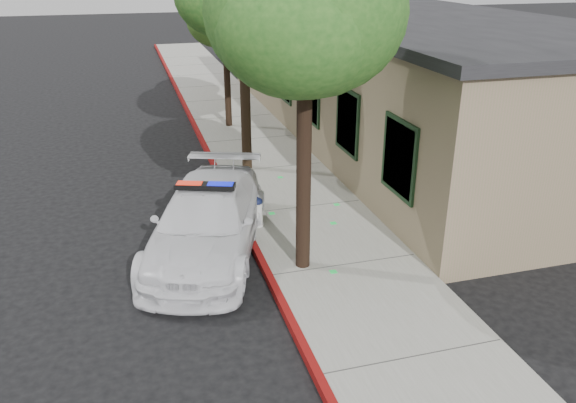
# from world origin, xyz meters

# --- Properties ---
(ground) EXTENTS (120.00, 120.00, 0.00)m
(ground) POSITION_xyz_m (0.00, 0.00, 0.00)
(ground) COLOR black
(ground) RESTS_ON ground
(sidewalk) EXTENTS (3.20, 60.00, 0.15)m
(sidewalk) POSITION_xyz_m (1.60, 3.00, 0.07)
(sidewalk) COLOR gray
(sidewalk) RESTS_ON ground
(red_curb) EXTENTS (0.14, 60.00, 0.16)m
(red_curb) POSITION_xyz_m (0.06, 3.00, 0.08)
(red_curb) COLOR maroon
(red_curb) RESTS_ON ground
(clapboard_building) EXTENTS (7.30, 20.89, 4.24)m
(clapboard_building) POSITION_xyz_m (6.69, 9.00, 2.13)
(clapboard_building) COLOR #856B57
(clapboard_building) RESTS_ON ground
(police_car) EXTENTS (3.68, 5.54, 1.61)m
(police_car) POSITION_xyz_m (-0.90, 1.53, 0.75)
(police_car) COLOR white
(police_car) RESTS_ON ground
(fire_hydrant) EXTENTS (0.41, 0.35, 0.70)m
(fire_hydrant) POSITION_xyz_m (0.35, 2.26, 0.50)
(fire_hydrant) COLOR silver
(fire_hydrant) RESTS_ON sidewalk
(street_tree_near) EXTENTS (3.48, 3.64, 6.38)m
(street_tree_near) POSITION_xyz_m (0.82, 0.22, 4.91)
(street_tree_near) COLOR black
(street_tree_near) RESTS_ON sidewalk
(street_tree_far) EXTENTS (2.82, 2.68, 5.07)m
(street_tree_far) POSITION_xyz_m (1.30, 10.84, 3.96)
(street_tree_far) COLOR black
(street_tree_far) RESTS_ON sidewalk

